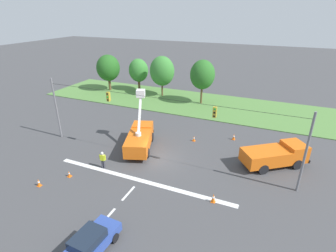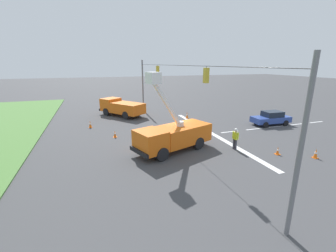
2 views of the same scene
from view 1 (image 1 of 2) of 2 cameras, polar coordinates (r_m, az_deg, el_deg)
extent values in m
plane|color=#424244|center=(27.28, -2.03, -7.17)|extent=(200.00, 200.00, 0.00)
cube|color=#517F3D|center=(42.69, 8.32, 4.61)|extent=(56.00, 12.00, 0.10)
cube|color=silver|center=(24.32, -6.13, -11.65)|extent=(17.60, 0.50, 0.01)
cube|color=silver|center=(22.97, -8.61, -14.28)|extent=(0.20, 2.00, 0.01)
cube|color=silver|center=(21.14, -13.05, -18.75)|extent=(0.20, 2.00, 0.01)
cube|color=silver|center=(19.59, -18.57, -23.87)|extent=(0.20, 2.00, 0.01)
cylinder|color=slate|center=(32.95, -23.09, 3.46)|extent=(0.20, 0.20, 7.20)
cylinder|color=slate|center=(23.70, 27.74, -5.40)|extent=(0.20, 0.20, 7.20)
cylinder|color=black|center=(24.50, -2.26, 6.13)|extent=(26.00, 0.03, 0.03)
cylinder|color=black|center=(27.27, -12.95, 7.31)|extent=(0.02, 0.02, 0.10)
cube|color=gold|center=(27.42, -12.85, 6.26)|extent=(0.32, 0.28, 0.96)
cylinder|color=black|center=(27.21, -13.10, 6.80)|extent=(0.16, 0.05, 0.16)
cylinder|color=green|center=(27.30, -13.04, 6.16)|extent=(0.16, 0.05, 0.16)
cylinder|color=black|center=(27.40, -12.98, 5.52)|extent=(0.16, 0.05, 0.16)
cylinder|color=black|center=(22.82, 10.24, 4.24)|extent=(0.02, 0.02, 0.10)
cube|color=gold|center=(23.00, 10.14, 3.00)|extent=(0.32, 0.28, 0.96)
cylinder|color=green|center=(22.74, 10.10, 3.61)|extent=(0.16, 0.05, 0.16)
cylinder|color=black|center=(22.86, 10.05, 2.86)|extent=(0.16, 0.05, 0.16)
cylinder|color=black|center=(22.97, 9.99, 2.12)|extent=(0.16, 0.05, 0.16)
cylinder|color=brown|center=(50.94, -12.58, 8.93)|extent=(0.45, 0.45, 2.50)
ellipsoid|color=#235B1E|center=(50.26, -12.89, 12.24)|extent=(4.15, 4.38, 4.73)
cylinder|color=brown|center=(49.88, -6.29, 8.93)|extent=(0.44, 0.44, 2.31)
ellipsoid|color=#387F33|center=(49.24, -6.44, 11.95)|extent=(3.63, 3.25, 4.19)
cylinder|color=brown|center=(46.36, -1.27, 8.08)|extent=(0.29, 0.29, 2.62)
ellipsoid|color=#387F33|center=(45.59, -1.31, 11.87)|extent=(4.29, 3.73, 5.03)
cylinder|color=brown|center=(42.73, 7.28, 6.84)|extent=(0.31, 0.31, 3.13)
ellipsoid|color=#286623|center=(41.90, 7.52, 11.03)|extent=(3.87, 3.91, 4.60)
cube|color=orange|center=(27.90, -6.50, -3.69)|extent=(3.71, 4.98, 1.43)
cube|color=orange|center=(30.68, -5.51, -0.83)|extent=(2.77, 2.55, 1.54)
cube|color=#1E2838|center=(31.16, -5.34, 0.14)|extent=(1.92, 0.76, 0.69)
cube|color=black|center=(31.86, -5.18, -1.05)|extent=(2.27, 0.94, 0.30)
cylinder|color=black|center=(30.97, -7.50, -2.26)|extent=(0.60, 1.04, 1.00)
cylinder|color=black|center=(30.64, -3.52, -2.39)|extent=(0.60, 1.04, 1.00)
cylinder|color=black|center=(27.76, -8.91, -5.67)|extent=(0.60, 1.04, 1.00)
cylinder|color=black|center=(27.39, -4.47, -5.87)|extent=(0.60, 1.04, 1.00)
cylinder|color=silver|center=(27.77, -6.47, -1.76)|extent=(0.60, 0.60, 0.36)
cube|color=white|center=(28.25, -6.20, 2.34)|extent=(1.14, 2.65, 3.75)
cube|color=white|center=(28.74, -5.97, 7.09)|extent=(1.12, 1.06, 0.80)
cube|color=orange|center=(27.13, 20.42, -6.20)|extent=(4.93, 4.52, 1.32)
cube|color=orange|center=(28.79, 25.70, -4.94)|extent=(2.87, 2.96, 1.68)
cube|color=#1E2838|center=(29.06, 26.83, -4.24)|extent=(1.29, 1.70, 0.75)
cube|color=black|center=(29.71, 27.01, -5.81)|extent=(1.55, 2.03, 0.30)
cylinder|color=black|center=(29.77, 23.78, -5.44)|extent=(0.97, 0.82, 1.00)
cylinder|color=black|center=(28.31, 26.33, -7.52)|extent=(0.97, 0.82, 1.00)
cylinder|color=black|center=(27.85, 17.68, -6.52)|extent=(0.97, 0.82, 1.00)
cylinder|color=black|center=(26.29, 20.05, -8.85)|extent=(0.97, 0.82, 1.00)
cube|color=#2D4799|center=(18.73, -16.53, -23.48)|extent=(1.99, 4.39, 0.64)
cube|color=#192333|center=(18.22, -17.11, -22.44)|extent=(1.60, 2.14, 0.60)
cylinder|color=black|center=(20.04, -15.69, -20.78)|extent=(0.23, 0.65, 0.64)
cylinder|color=black|center=(19.19, -11.48, -22.76)|extent=(0.23, 0.65, 0.64)
cylinder|color=#383842|center=(26.35, -13.70, -8.08)|extent=(0.18, 0.18, 0.85)
cylinder|color=#383842|center=(26.44, -14.09, -8.01)|extent=(0.18, 0.18, 0.85)
cube|color=#D8EA26|center=(26.02, -14.06, -6.69)|extent=(0.43, 0.30, 0.60)
cube|color=silver|center=(26.02, -14.06, -6.69)|extent=(0.43, 0.15, 0.62)
cylinder|color=#D8EA26|center=(25.89, -13.53, -6.72)|extent=(0.11, 0.11, 0.55)
cylinder|color=#D8EA26|center=(26.12, -14.59, -6.54)|extent=(0.11, 0.11, 0.55)
sphere|color=tan|center=(25.81, -14.15, -5.87)|extent=(0.22, 0.22, 0.22)
sphere|color=white|center=(25.78, -14.16, -5.75)|extent=(0.26, 0.26, 0.26)
cube|color=orange|center=(30.92, 5.64, -3.21)|extent=(0.36, 0.36, 0.03)
cone|color=orange|center=(30.77, 5.66, -2.66)|extent=(0.26, 0.26, 0.64)
cylinder|color=white|center=(30.75, 5.67, -2.61)|extent=(0.16, 0.16, 0.12)
cube|color=orange|center=(26.27, -20.63, -10.24)|extent=(0.36, 0.36, 0.03)
cone|color=orange|center=(26.10, -20.73, -9.67)|extent=(0.24, 0.24, 0.60)
cylinder|color=white|center=(26.09, -20.74, -9.62)|extent=(0.15, 0.15, 0.11)
cube|color=orange|center=(22.20, 9.78, -15.92)|extent=(0.36, 0.36, 0.03)
cone|color=orange|center=(21.94, 9.85, -15.11)|extent=(0.31, 0.31, 0.78)
cylinder|color=white|center=(21.92, 9.86, -15.03)|extent=(0.19, 0.19, 0.14)
cube|color=orange|center=(26.09, -26.19, -11.58)|extent=(0.36, 0.36, 0.03)
cone|color=orange|center=(25.90, -26.33, -10.93)|extent=(0.28, 0.28, 0.69)
cylinder|color=white|center=(25.88, -26.35, -10.87)|extent=(0.17, 0.17, 0.12)
cube|color=orange|center=(32.03, 14.06, -2.85)|extent=(0.36, 0.36, 0.03)
cone|color=orange|center=(31.86, 14.13, -2.24)|extent=(0.30, 0.30, 0.74)
cylinder|color=white|center=(31.84, 14.14, -2.18)|extent=(0.18, 0.18, 0.13)
camera|label=2|loc=(40.89, -22.52, 12.00)|focal=24.00mm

